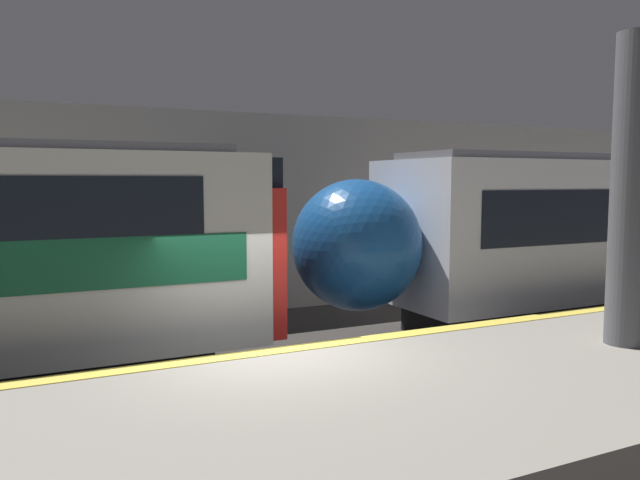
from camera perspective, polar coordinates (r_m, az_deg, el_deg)
The scene contains 4 objects.
ground_plane at distance 8.77m, azimuth -4.42°, elevation -16.62°, with size 120.00×120.00×0.00m, color #33302D.
platform at distance 6.81m, azimuth 2.41°, elevation -18.41°, with size 40.00×4.18×1.08m.
station_rear_barrier at distance 15.00m, azimuth -14.61°, elevation 2.15°, with size 50.00×0.15×4.96m.
support_pillar_near at distance 9.33m, azimuth 26.64°, elevation 4.01°, with size 0.55×0.55×4.16m.
Camera 1 is at (-2.98, -7.56, 3.29)m, focal length 35.00 mm.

